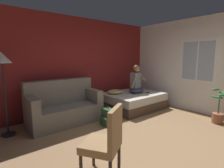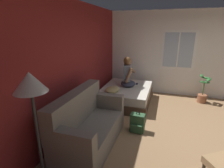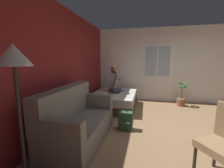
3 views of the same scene
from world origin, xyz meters
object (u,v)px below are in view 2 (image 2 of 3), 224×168
(couch, at_px, (88,126))
(cell_phone, at_px, (137,84))
(potted_plant, at_px, (203,93))
(throw_pillow, at_px, (112,90))
(bed, at_px, (126,95))
(person_seated, at_px, (128,74))
(backpack, at_px, (137,123))
(floor_lamp, at_px, (32,96))

(couch, distance_m, cell_phone, 2.63)
(couch, height_order, potted_plant, couch)
(throw_pillow, height_order, potted_plant, potted_plant)
(cell_phone, bearing_deg, couch, -104.71)
(bed, relative_size, cell_phone, 12.11)
(bed, distance_m, potted_plant, 2.29)
(person_seated, xyz_separation_m, backpack, (-1.60, -0.59, -0.64))
(couch, relative_size, floor_lamp, 1.00)
(backpack, bearing_deg, couch, 130.87)
(person_seated, bearing_deg, throw_pillow, 157.20)
(cell_phone, distance_m, potted_plant, 1.98)
(potted_plant, bearing_deg, couch, 139.83)
(throw_pillow, bearing_deg, person_seated, -22.80)
(throw_pillow, distance_m, potted_plant, 2.75)
(person_seated, height_order, potted_plant, person_seated)
(floor_lamp, bearing_deg, person_seated, -4.65)
(backpack, bearing_deg, bed, 21.63)
(couch, distance_m, backpack, 1.10)
(backpack, bearing_deg, floor_lamp, 155.46)
(backpack, height_order, floor_lamp, floor_lamp)
(person_seated, distance_m, throw_pillow, 0.76)
(person_seated, bearing_deg, bed, -179.79)
(throw_pillow, bearing_deg, cell_phone, -29.02)
(couch, bearing_deg, cell_phone, -10.37)
(backpack, distance_m, cell_phone, 1.93)
(couch, xyz_separation_m, person_seated, (2.31, -0.23, 0.44))
(bed, bearing_deg, throw_pillow, 152.49)
(bed, relative_size, floor_lamp, 1.03)
(person_seated, bearing_deg, cell_phone, -41.12)
(throw_pillow, xyz_separation_m, cell_phone, (0.93, -0.51, -0.07))
(backpack, xyz_separation_m, throw_pillow, (0.95, 0.86, 0.36))
(person_seated, height_order, floor_lamp, floor_lamp)
(couch, relative_size, potted_plant, 2.01)
(person_seated, xyz_separation_m, potted_plant, (0.55, -2.19, -0.53))
(bed, bearing_deg, potted_plant, -72.75)
(bed, distance_m, backpack, 1.59)
(bed, bearing_deg, couch, 173.89)
(throw_pillow, bearing_deg, backpack, -137.91)
(bed, bearing_deg, floor_lamp, 175.17)
(throw_pillow, relative_size, floor_lamp, 0.28)
(throw_pillow, relative_size, potted_plant, 0.56)
(bed, xyz_separation_m, cell_phone, (0.40, -0.24, 0.25))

